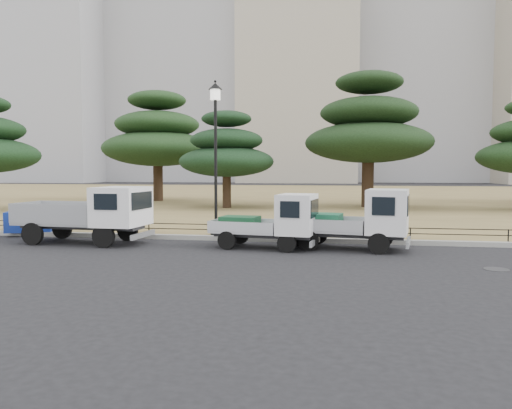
% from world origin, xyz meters
% --- Properties ---
extents(ground, '(220.00, 220.00, 0.00)m').
position_xyz_m(ground, '(0.00, 0.00, 0.00)').
color(ground, black).
extents(lawn, '(120.00, 56.00, 0.15)m').
position_xyz_m(lawn, '(0.00, 30.60, 0.07)').
color(lawn, olive).
rests_on(lawn, ground).
extents(curb, '(120.00, 0.25, 0.16)m').
position_xyz_m(curb, '(0.00, 2.60, 0.08)').
color(curb, gray).
rests_on(curb, ground).
extents(truck_large, '(4.40, 1.97, 1.88)m').
position_xyz_m(truck_large, '(-5.44, 1.22, 1.04)').
color(truck_large, black).
rests_on(truck_large, ground).
extents(truck_kei_front, '(3.36, 1.77, 1.70)m').
position_xyz_m(truck_kei_front, '(0.64, 1.15, 0.84)').
color(truck_kei_front, black).
rests_on(truck_kei_front, ground).
extents(truck_kei_rear, '(3.73, 2.05, 1.85)m').
position_xyz_m(truck_kei_rear, '(3.25, 1.38, 0.92)').
color(truck_kei_rear, black).
rests_on(truck_kei_rear, ground).
extents(street_lamp, '(0.47, 0.47, 5.28)m').
position_xyz_m(street_lamp, '(-1.57, 2.90, 3.72)').
color(street_lamp, black).
rests_on(street_lamp, lawn).
extents(pipe_fence, '(38.00, 0.04, 0.40)m').
position_xyz_m(pipe_fence, '(0.00, 2.75, 0.44)').
color(pipe_fence, black).
rests_on(pipe_fence, lawn).
extents(tarp_pile, '(1.92, 1.68, 1.06)m').
position_xyz_m(tarp_pile, '(-8.64, 2.81, 0.57)').
color(tarp_pile, navy).
rests_on(tarp_pile, lawn).
extents(manhole, '(0.60, 0.60, 0.01)m').
position_xyz_m(manhole, '(6.50, -1.20, 0.01)').
color(manhole, '#2D2D30').
rests_on(manhole, ground).
extents(pine_west_near, '(7.99, 7.99, 7.99)m').
position_xyz_m(pine_west_near, '(-10.42, 20.87, 4.76)').
color(pine_west_near, black).
rests_on(pine_west_near, lawn).
extents(pine_center_left, '(5.69, 5.69, 5.79)m').
position_xyz_m(pine_center_left, '(-3.97, 15.18, 3.49)').
color(pine_center_left, black).
rests_on(pine_center_left, lawn).
extents(pine_center_right, '(7.73, 7.73, 8.20)m').
position_xyz_m(pine_center_right, '(4.42, 17.25, 4.90)').
color(pine_center_right, black).
rests_on(pine_center_right, lawn).
extents(tower_far_west, '(24.00, 20.00, 65.00)m').
position_xyz_m(tower_far_west, '(-55.00, 80.00, 32.50)').
color(tower_far_west, '#A0A0A5').
rests_on(tower_far_west, ground).
extents(tower_center_left, '(22.00, 20.00, 55.00)m').
position_xyz_m(tower_center_left, '(-5.00, 85.00, 27.50)').
color(tower_center_left, '#AAA08C').
rests_on(tower_center_left, ground).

